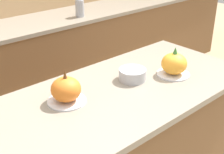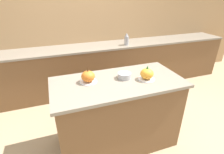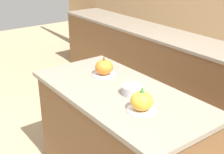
{
  "view_description": "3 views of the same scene",
  "coord_description": "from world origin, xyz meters",
  "px_view_note": "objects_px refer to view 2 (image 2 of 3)",
  "views": [
    {
      "loc": [
        -1.06,
        -1.08,
        1.73
      ],
      "look_at": [
        -0.07,
        0.04,
        1.0
      ],
      "focal_mm": 50.0,
      "sensor_mm": 36.0,
      "label": 1
    },
    {
      "loc": [
        -0.66,
        -1.65,
        1.85
      ],
      "look_at": [
        -0.06,
        0.04,
        0.97
      ],
      "focal_mm": 28.0,
      "sensor_mm": 36.0,
      "label": 2
    },
    {
      "loc": [
        1.67,
        -1.31,
        1.93
      ],
      "look_at": [
        -0.05,
        -0.03,
        1.03
      ],
      "focal_mm": 50.0,
      "sensor_mm": 36.0,
      "label": 3
    }
  ],
  "objects_px": {
    "pumpkin_cake_left": "(88,77)",
    "pumpkin_cake_right": "(147,74)",
    "mixing_bowl": "(124,76)",
    "bottle_tall": "(127,39)"
  },
  "relations": [
    {
      "from": "pumpkin_cake_left",
      "to": "bottle_tall",
      "type": "relative_size",
      "value": 0.86
    },
    {
      "from": "pumpkin_cake_right",
      "to": "mixing_bowl",
      "type": "distance_m",
      "value": 0.26
    },
    {
      "from": "pumpkin_cake_left",
      "to": "mixing_bowl",
      "type": "bearing_deg",
      "value": -6.2
    },
    {
      "from": "bottle_tall",
      "to": "mixing_bowl",
      "type": "bearing_deg",
      "value": -114.62
    },
    {
      "from": "bottle_tall",
      "to": "mixing_bowl",
      "type": "height_order",
      "value": "bottle_tall"
    },
    {
      "from": "mixing_bowl",
      "to": "pumpkin_cake_left",
      "type": "bearing_deg",
      "value": 173.8
    },
    {
      "from": "pumpkin_cake_left",
      "to": "pumpkin_cake_right",
      "type": "height_order",
      "value": "pumpkin_cake_left"
    },
    {
      "from": "pumpkin_cake_left",
      "to": "mixing_bowl",
      "type": "xyz_separation_m",
      "value": [
        0.42,
        -0.05,
        -0.03
      ]
    },
    {
      "from": "pumpkin_cake_right",
      "to": "bottle_tall",
      "type": "height_order",
      "value": "bottle_tall"
    },
    {
      "from": "bottle_tall",
      "to": "mixing_bowl",
      "type": "xyz_separation_m",
      "value": [
        -0.61,
        -1.34,
        -0.07
      ]
    }
  ]
}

